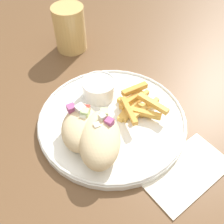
# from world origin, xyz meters

# --- Properties ---
(table) EXTENTS (1.46, 1.46, 0.75)m
(table) POSITION_xyz_m (0.00, 0.00, 0.68)
(table) COLOR brown
(table) RESTS_ON ground_plane
(napkin) EXTENTS (0.19, 0.13, 0.00)m
(napkin) POSITION_xyz_m (-0.00, -0.17, 0.75)
(napkin) COLOR silver
(napkin) RESTS_ON table
(plate) EXTENTS (0.32, 0.32, 0.02)m
(plate) POSITION_xyz_m (0.01, 0.01, 0.76)
(plate) COLOR white
(plate) RESTS_ON table
(pita_sandwich_near) EXTENTS (0.15, 0.14, 0.07)m
(pita_sandwich_near) POSITION_xyz_m (-0.06, -0.02, 0.79)
(pita_sandwich_near) COLOR beige
(pita_sandwich_near) RESTS_ON plate
(pita_sandwich_far) EXTENTS (0.13, 0.13, 0.06)m
(pita_sandwich_far) POSITION_xyz_m (-0.06, 0.03, 0.79)
(pita_sandwich_far) COLOR beige
(pita_sandwich_far) RESTS_ON plate
(fries_pile) EXTENTS (0.12, 0.12, 0.03)m
(fries_pile) POSITION_xyz_m (0.06, -0.02, 0.77)
(fries_pile) COLOR gold
(fries_pile) RESTS_ON plate
(sauce_ramekin) EXTENTS (0.08, 0.08, 0.04)m
(sauce_ramekin) POSITION_xyz_m (0.05, 0.08, 0.78)
(sauce_ramekin) COLOR white
(sauce_ramekin) RESTS_ON plate
(water_glass) EXTENTS (0.08, 0.08, 0.12)m
(water_glass) POSITION_xyz_m (0.16, 0.27, 0.80)
(water_glass) COLOR tan
(water_glass) RESTS_ON table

